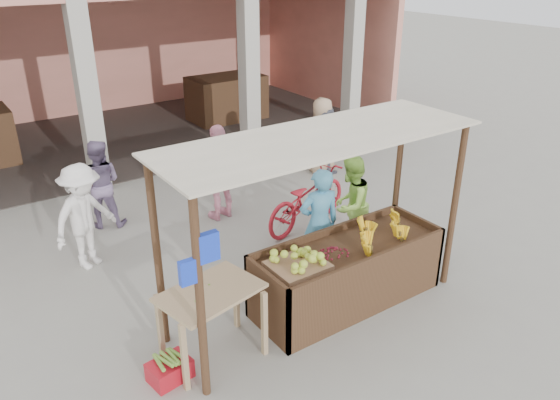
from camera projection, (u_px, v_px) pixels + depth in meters
ground at (317, 312)px, 7.14m from camera, size 60.00×60.00×0.00m
market_building at (85, 26)px, 12.71m from camera, size 14.40×6.40×4.20m
fruit_stall at (347, 275)px, 7.23m from camera, size 2.60×0.95×0.80m
stall_awning at (317, 171)px, 6.35m from camera, size 4.09×1.35×2.39m
banana_heap at (382, 232)px, 7.27m from camera, size 0.99×0.54×0.18m
melon_tray at (298, 262)px, 6.59m from camera, size 0.67×0.58×0.19m
berry_heap at (334, 251)px, 6.84m from camera, size 0.48×0.39×0.15m
side_table at (211, 302)px, 6.08m from camera, size 1.23×0.94×0.89m
papaya_pile at (210, 284)px, 5.98m from camera, size 0.64×0.36×0.18m
red_crate at (170, 370)px, 5.98m from camera, size 0.49×0.39×0.23m
plantain_bundle at (169, 359)px, 5.92m from camera, size 0.37×0.26×0.07m
produce_sacks at (278, 145)px, 12.41m from camera, size 0.96×0.72×0.58m
vendor_blue at (319, 220)px, 7.62m from camera, size 0.76×0.63×1.76m
vendor_green at (350, 203)px, 8.31m from camera, size 0.90×0.73×1.63m
motorcycle at (307, 197)px, 9.19m from camera, size 1.17×2.13×1.06m
shopper_a at (83, 213)px, 7.86m from camera, size 1.25×0.97×1.74m
shopper_b at (220, 169)px, 9.32m from camera, size 1.13×0.71×1.81m
shopper_c at (322, 132)px, 11.34m from camera, size 0.97×0.77×1.76m
shopper_d at (325, 138)px, 11.37m from camera, size 0.82×1.47×1.50m
shopper_f at (99, 180)px, 9.07m from camera, size 0.94×0.78×1.67m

